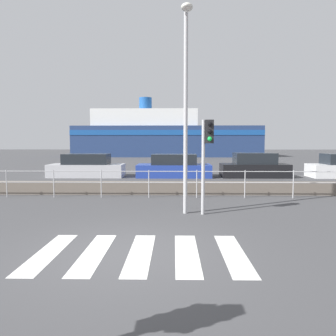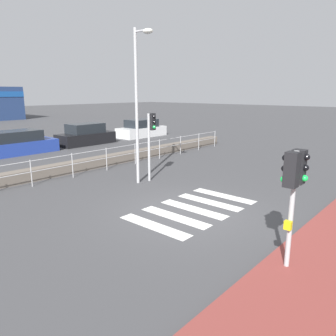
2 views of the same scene
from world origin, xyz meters
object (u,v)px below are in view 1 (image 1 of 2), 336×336
Objects in this scene: parked_car_black at (254,167)px; streetlamp at (186,89)px; ferry_boat at (163,137)px; traffic_light_far at (207,145)px; parked_car_silver at (87,167)px; parked_car_blue at (174,167)px.

streetlamp is at bearing -113.85° from parked_car_black.
ferry_boat reaches higher than parked_car_black.
ferry_boat is at bearing 93.86° from traffic_light_far.
streetlamp is 1.48× the size of parked_car_black.
ferry_boat is at bearing 82.35° from parked_car_silver.
parked_car_black is (3.91, 10.24, -1.43)m from traffic_light_far.
streetlamp is at bearing -61.06° from parked_car_silver.
parked_car_black is at bearing 66.15° from streetlamp.
parked_car_blue is (1.60, -27.77, -2.23)m from ferry_boat.
streetlamp reaches higher than parked_car_silver.
ferry_boat is 6.52× the size of parked_car_black.
ferry_boat is 5.86× the size of parked_car_blue.
ferry_boat is 28.60m from parked_car_black.
traffic_light_far is 0.70× the size of parked_car_black.
streetlamp is at bearing -88.09° from parked_car_blue.
parked_car_black is (10.20, 0.00, 0.03)m from parked_car_silver.
traffic_light_far reaches higher than parked_car_blue.
ferry_boat is 28.11m from parked_car_silver.
traffic_light_far is 0.62× the size of parked_car_blue.
parked_car_silver reaches higher than parked_car_blue.
ferry_boat reaches higher than traffic_light_far.
parked_car_silver is 1.01× the size of parked_car_blue.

